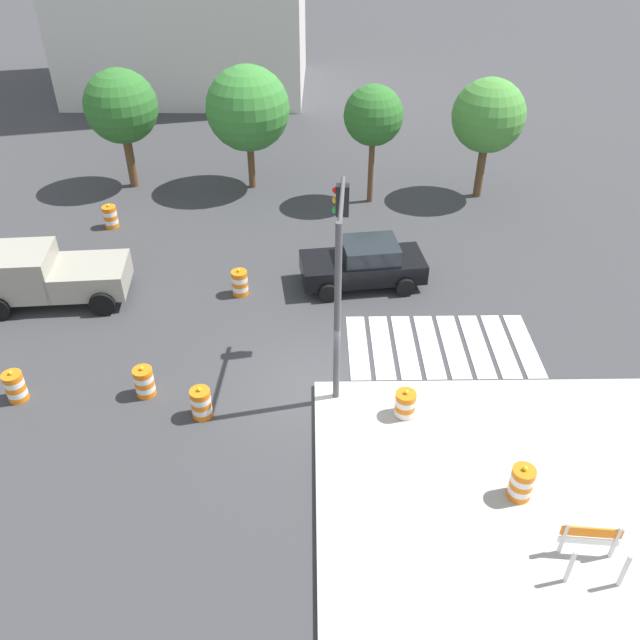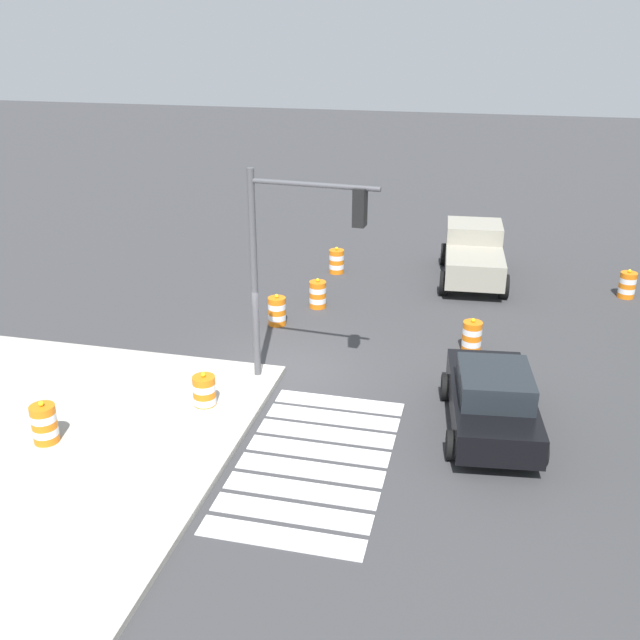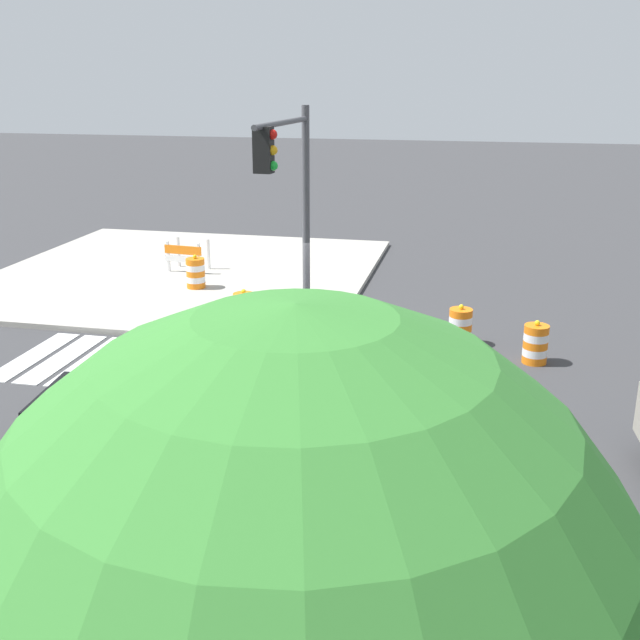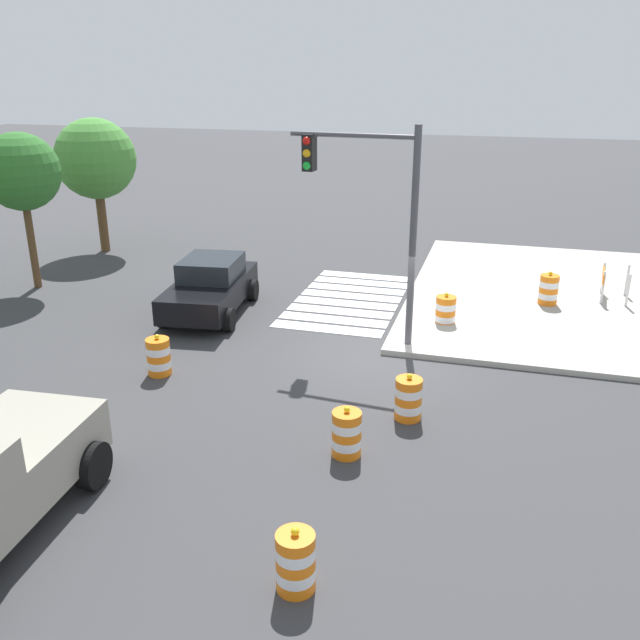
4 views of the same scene
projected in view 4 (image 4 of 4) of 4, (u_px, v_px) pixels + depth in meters
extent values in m
plane|color=#38383A|center=(381.00, 355.00, 17.27)|extent=(120.00, 120.00, 0.00)
cube|color=#ADA89E|center=(606.00, 300.00, 21.13)|extent=(12.00, 12.00, 0.15)
cube|color=silver|center=(327.00, 329.00, 18.96)|extent=(0.60, 3.20, 0.02)
cube|color=silver|center=(333.00, 320.00, 19.63)|extent=(0.60, 3.20, 0.02)
cube|color=silver|center=(340.00, 311.00, 20.31)|extent=(0.60, 3.20, 0.02)
cube|color=silver|center=(346.00, 303.00, 20.99)|extent=(0.60, 3.20, 0.02)
cube|color=silver|center=(351.00, 296.00, 21.66)|extent=(0.60, 3.20, 0.02)
cube|color=silver|center=(356.00, 289.00, 22.34)|extent=(0.60, 3.20, 0.02)
cube|color=silver|center=(361.00, 283.00, 23.01)|extent=(0.60, 3.20, 0.02)
cube|color=silver|center=(366.00, 276.00, 23.69)|extent=(0.60, 3.20, 0.02)
cube|color=black|center=(210.00, 291.00, 19.98)|extent=(4.49, 2.34, 0.70)
cube|color=#1E2328|center=(211.00, 268.00, 19.99)|extent=(2.08, 1.82, 0.60)
cylinder|color=black|center=(229.00, 320.00, 18.72)|extent=(0.68, 0.32, 0.66)
cylinder|color=black|center=(163.00, 316.00, 18.99)|extent=(0.68, 0.32, 0.66)
cylinder|color=black|center=(253.00, 290.00, 21.22)|extent=(0.68, 0.32, 0.66)
cylinder|color=black|center=(195.00, 287.00, 21.49)|extent=(0.68, 0.32, 0.66)
cube|color=gray|center=(19.00, 451.00, 11.31)|extent=(2.63, 2.17, 0.90)
cylinder|color=black|center=(93.00, 465.00, 11.73)|extent=(0.86, 0.36, 0.84)
cylinder|color=orange|center=(408.00, 414.00, 14.14)|extent=(0.56, 0.56, 0.18)
cylinder|color=white|center=(408.00, 407.00, 14.07)|extent=(0.56, 0.56, 0.18)
cylinder|color=orange|center=(408.00, 399.00, 14.01)|extent=(0.56, 0.56, 0.18)
cylinder|color=white|center=(409.00, 391.00, 13.95)|extent=(0.56, 0.56, 0.18)
cylinder|color=orange|center=(409.00, 383.00, 13.88)|extent=(0.56, 0.56, 0.18)
sphere|color=yellow|center=(409.00, 377.00, 13.83)|extent=(0.12, 0.12, 0.12)
cylinder|color=orange|center=(296.00, 582.00, 9.53)|extent=(0.56, 0.56, 0.18)
cylinder|color=white|center=(296.00, 572.00, 9.47)|extent=(0.56, 0.56, 0.18)
cylinder|color=orange|center=(296.00, 562.00, 9.40)|extent=(0.56, 0.56, 0.18)
cylinder|color=white|center=(295.00, 551.00, 9.34)|extent=(0.56, 0.56, 0.18)
cylinder|color=orange|center=(295.00, 541.00, 9.28)|extent=(0.56, 0.56, 0.18)
sphere|color=yellow|center=(295.00, 532.00, 9.22)|extent=(0.12, 0.12, 0.12)
cylinder|color=orange|center=(346.00, 450.00, 12.81)|extent=(0.56, 0.56, 0.18)
cylinder|color=white|center=(346.00, 442.00, 12.74)|extent=(0.56, 0.56, 0.18)
cylinder|color=orange|center=(347.00, 434.00, 12.68)|extent=(0.56, 0.56, 0.18)
cylinder|color=white|center=(347.00, 425.00, 12.62)|extent=(0.56, 0.56, 0.18)
cylinder|color=orange|center=(347.00, 417.00, 12.55)|extent=(0.56, 0.56, 0.18)
sphere|color=yellow|center=(347.00, 410.00, 12.50)|extent=(0.12, 0.12, 0.12)
cylinder|color=orange|center=(160.00, 370.00, 16.17)|extent=(0.56, 0.56, 0.18)
cylinder|color=white|center=(159.00, 364.00, 16.11)|extent=(0.56, 0.56, 0.18)
cylinder|color=orange|center=(159.00, 357.00, 16.05)|extent=(0.56, 0.56, 0.18)
cylinder|color=white|center=(158.00, 350.00, 15.98)|extent=(0.56, 0.56, 0.18)
cylinder|color=orange|center=(157.00, 343.00, 15.92)|extent=(0.56, 0.56, 0.18)
sphere|color=yellow|center=(157.00, 337.00, 15.87)|extent=(0.12, 0.12, 0.12)
cylinder|color=orange|center=(445.00, 324.00, 19.10)|extent=(0.56, 0.56, 0.18)
cylinder|color=white|center=(445.00, 318.00, 19.04)|extent=(0.56, 0.56, 0.18)
cylinder|color=orange|center=(445.00, 312.00, 18.97)|extent=(0.56, 0.56, 0.18)
cylinder|color=white|center=(446.00, 306.00, 18.91)|extent=(0.56, 0.56, 0.18)
cylinder|color=orange|center=(446.00, 300.00, 18.85)|extent=(0.56, 0.56, 0.18)
sphere|color=yellow|center=(447.00, 295.00, 18.79)|extent=(0.12, 0.12, 0.12)
cylinder|color=orange|center=(547.00, 301.00, 20.51)|extent=(0.56, 0.56, 0.18)
cylinder|color=white|center=(548.00, 295.00, 20.45)|extent=(0.56, 0.56, 0.18)
cylinder|color=orange|center=(549.00, 290.00, 20.38)|extent=(0.56, 0.56, 0.18)
cylinder|color=white|center=(549.00, 284.00, 20.32)|extent=(0.56, 0.56, 0.18)
cylinder|color=orange|center=(550.00, 278.00, 20.26)|extent=(0.56, 0.56, 0.18)
sphere|color=yellow|center=(551.00, 273.00, 20.20)|extent=(0.12, 0.12, 0.12)
cube|color=silver|center=(603.00, 288.00, 20.41)|extent=(0.08, 0.08, 1.00)
cube|color=silver|center=(628.00, 290.00, 20.17)|extent=(0.08, 0.08, 1.00)
cube|color=silver|center=(603.00, 278.00, 21.37)|extent=(0.08, 0.08, 1.00)
cube|color=silver|center=(627.00, 280.00, 21.13)|extent=(0.08, 0.08, 1.00)
cube|color=orange|center=(603.00, 275.00, 20.81)|extent=(1.30, 0.17, 0.28)
cube|color=white|center=(602.00, 284.00, 20.91)|extent=(1.30, 0.17, 0.20)
cylinder|color=#4C4C51|center=(413.00, 240.00, 16.64)|extent=(0.18, 0.18, 5.50)
cylinder|color=#4C4C51|center=(353.00, 135.00, 16.29)|extent=(0.37, 3.20, 0.12)
cube|color=black|center=(309.00, 152.00, 16.81)|extent=(0.38, 0.31, 0.90)
sphere|color=red|center=(307.00, 141.00, 16.54)|extent=(0.20, 0.20, 0.20)
sphere|color=#F2A514|center=(307.00, 153.00, 16.64)|extent=(0.20, 0.20, 0.20)
sphere|color=green|center=(307.00, 166.00, 16.75)|extent=(0.20, 0.20, 0.20)
cylinder|color=brown|center=(102.00, 219.00, 26.61)|extent=(0.35, 0.35, 2.54)
sphere|color=#478C38|center=(95.00, 159.00, 25.79)|extent=(3.05, 3.05, 3.05)
cylinder|color=brown|center=(32.00, 244.00, 22.08)|extent=(0.24, 0.24, 2.95)
sphere|color=#2D6B28|center=(21.00, 172.00, 21.26)|extent=(2.44, 2.44, 2.44)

